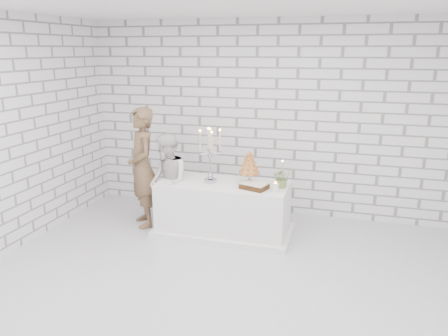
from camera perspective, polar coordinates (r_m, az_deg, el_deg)
The scene contains 12 objects.
ground at distance 4.97m, azimuth 1.16°, elevation -15.52°, with size 6.00×5.00×0.01m, color silver.
wall_back at distance 6.80m, azimuth 6.76°, elevation 6.31°, with size 6.00×0.01×3.00m, color white.
wall_front at distance 2.23m, azimuth -16.15°, elevation -13.36°, with size 6.00×0.01×3.00m, color white.
cake_table at distance 6.19m, azimuth -0.08°, elevation -5.27°, with size 1.80×0.80×0.75m, color white.
groom at distance 6.46m, azimuth -10.60°, elevation 0.05°, with size 0.64×0.42×1.76m, color brown.
bride at distance 6.30m, azimuth -7.38°, elevation -1.84°, with size 0.69×0.53×1.41m, color silver.
candelabra at distance 5.99m, azimuth -1.81°, elevation 1.65°, with size 0.31×0.31×0.77m, color #A3A4AE, non-canonical shape.
croquembouche at distance 5.97m, azimuth 3.32°, elevation 0.07°, with size 0.30×0.30×0.47m, color #A9632E, non-canonical shape.
chocolate_cake at distance 5.81m, azimuth 3.97°, elevation -2.34°, with size 0.34×0.24×0.08m, color black.
pillar_candle at distance 5.70m, azimuth 6.74°, elevation -2.56°, with size 0.08×0.08×0.12m, color white.
extra_taper at distance 6.01m, azimuth 7.59°, elevation -0.67°, with size 0.06×0.06×0.32m, color beige.
flowers at distance 5.88m, azimuth 7.64°, elevation -1.24°, with size 0.25×0.22×0.28m, color #417635.
Camera 1 is at (1.10, -4.13, 2.54)m, focal length 35.01 mm.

